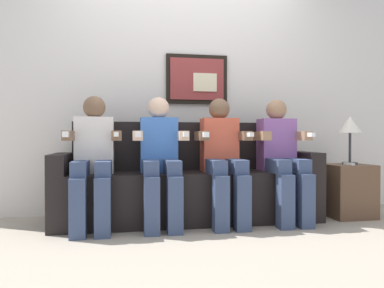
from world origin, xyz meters
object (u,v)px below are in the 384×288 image
(person_right_center, at_px, (223,155))
(table_lamp, at_px, (350,127))
(side_table_right, at_px, (347,190))
(person_leftmost, at_px, (93,156))
(person_left_center, at_px, (160,155))
(couch, at_px, (189,186))
(spare_remote_on_table, at_px, (349,164))
(person_rightmost, at_px, (282,154))

(person_right_center, bearing_deg, table_lamp, 3.37)
(side_table_right, distance_m, table_lamp, 0.61)
(person_leftmost, height_order, person_left_center, same)
(person_leftmost, bearing_deg, couch, 11.55)
(couch, distance_m, person_leftmost, 0.89)
(couch, bearing_deg, side_table_right, -4.02)
(table_lamp, bearing_deg, spare_remote_on_table, -126.34)
(person_left_center, relative_size, person_right_center, 1.00)
(person_left_center, distance_m, side_table_right, 1.83)
(couch, distance_m, side_table_right, 1.53)
(side_table_right, bearing_deg, person_left_center, -178.04)
(person_left_center, xyz_separation_m, person_right_center, (0.55, 0.00, 0.00))
(person_leftmost, bearing_deg, person_left_center, 0.00)
(person_right_center, bearing_deg, spare_remote_on_table, -0.98)
(person_rightmost, xyz_separation_m, spare_remote_on_table, (0.66, -0.02, -0.10))
(person_left_center, xyz_separation_m, person_rightmost, (1.10, 0.00, -0.00))
(couch, xyz_separation_m, person_leftmost, (-0.83, -0.17, 0.29))
(person_rightmost, relative_size, spare_remote_on_table, 8.54)
(person_left_center, xyz_separation_m, spare_remote_on_table, (1.76, -0.02, -0.10))
(person_right_center, bearing_deg, person_left_center, 180.00)
(spare_remote_on_table, bearing_deg, couch, 172.73)
(couch, relative_size, person_rightmost, 2.11)
(couch, height_order, side_table_right, couch)
(couch, xyz_separation_m, person_right_center, (0.28, -0.17, 0.29))
(person_rightmost, height_order, spare_remote_on_table, person_rightmost)
(person_leftmost, relative_size, person_left_center, 1.00)
(person_leftmost, bearing_deg, person_rightmost, 0.02)
(person_leftmost, height_order, table_lamp, person_leftmost)
(person_right_center, height_order, side_table_right, person_right_center)
(side_table_right, bearing_deg, spare_remote_on_table, -115.19)
(person_right_center, distance_m, table_lamp, 1.31)
(spare_remote_on_table, bearing_deg, side_table_right, 64.81)
(person_leftmost, bearing_deg, person_right_center, 0.00)
(table_lamp, bearing_deg, person_right_center, -176.63)
(person_rightmost, bearing_deg, person_right_center, -179.95)
(side_table_right, bearing_deg, person_rightmost, -175.00)
(person_left_center, xyz_separation_m, table_lamp, (1.83, 0.08, 0.25))
(person_left_center, relative_size, spare_remote_on_table, 8.54)
(person_left_center, distance_m, person_rightmost, 1.10)
(person_left_center, height_order, person_rightmost, same)
(person_leftmost, xyz_separation_m, table_lamp, (2.38, 0.08, 0.25))
(person_leftmost, height_order, side_table_right, person_leftmost)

